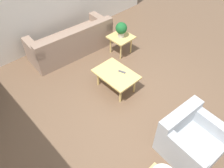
{
  "coord_description": "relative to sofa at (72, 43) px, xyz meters",
  "views": [
    {
      "loc": [
        -1.91,
        2.29,
        3.52
      ],
      "look_at": [
        0.26,
        0.24,
        0.55
      ],
      "focal_mm": 35.0,
      "sensor_mm": 36.0,
      "label": 1
    }
  ],
  "objects": [
    {
      "name": "ground_plane",
      "position": [
        -2.26,
        0.22,
        -0.3
      ],
      "size": [
        14.0,
        14.0,
        0.0
      ],
      "primitive_type": "plane",
      "color": "brown"
    },
    {
      "name": "armchair",
      "position": [
        -3.66,
        0.24,
        0.0
      ],
      "size": [
        0.94,
        0.97,
        0.77
      ],
      "rotation": [
        0.0,
        0.0,
        -1.65
      ],
      "color": "#A8ADB2",
      "rests_on": "ground_plane"
    },
    {
      "name": "potted_plant",
      "position": [
        -0.88,
        -0.92,
        0.41
      ],
      "size": [
        0.29,
        0.29,
        0.38
      ],
      "color": "#B2ADA3",
      "rests_on": "side_table_plant"
    },
    {
      "name": "remote_control",
      "position": [
        -1.8,
        -0.03,
        0.14
      ],
      "size": [
        0.16,
        0.09,
        0.02
      ],
      "color": "#4C4C51",
      "rests_on": "coffee_table"
    },
    {
      "name": "side_table_plant",
      "position": [
        -0.88,
        -0.92,
        0.12
      ],
      "size": [
        0.56,
        0.56,
        0.49
      ],
      "color": "tan",
      "rests_on": "ground_plane"
    },
    {
      "name": "coffee_table",
      "position": [
        -1.74,
        0.1,
        0.08
      ],
      "size": [
        0.91,
        0.63,
        0.43
      ],
      "color": "tan",
      "rests_on": "ground_plane"
    },
    {
      "name": "sofa",
      "position": [
        0.0,
        0.0,
        0.0
      ],
      "size": [
        0.96,
        2.21,
        0.78
      ],
      "rotation": [
        0.0,
        0.0,
        1.5
      ],
      "color": "gray",
      "rests_on": "ground_plane"
    }
  ]
}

